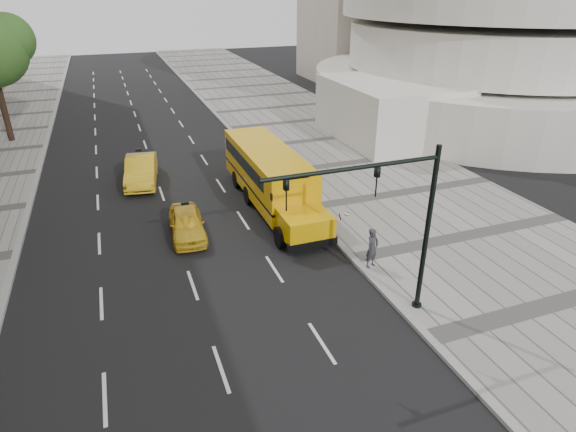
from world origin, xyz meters
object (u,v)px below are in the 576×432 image
object	(u,v)px
school_bus	(269,173)
traffic_signal	(394,217)
taxi_far	(141,170)
pedestrian	(372,248)
taxi_near	(187,223)

from	to	relation	value
school_bus	traffic_signal	distance (m)	11.39
taxi_far	pedestrian	world-z (taller)	pedestrian
pedestrian	traffic_signal	distance (m)	4.47
taxi_near	pedestrian	distance (m)	8.90
taxi_near	pedestrian	size ratio (longest dim) A/B	2.22
school_bus	traffic_signal	bearing A→B (deg)	-86.44
taxi_near	traffic_signal	xyz separation A→B (m)	(5.64, -8.78, 3.42)
traffic_signal	pedestrian	bearing A→B (deg)	69.08
school_bus	taxi_near	world-z (taller)	school_bus
school_bus	taxi_near	distance (m)	5.58
school_bus	pedestrian	size ratio (longest dim) A/B	6.52
school_bus	taxi_far	distance (m)	8.46
taxi_far	pedestrian	bearing A→B (deg)	-50.62
taxi_near	traffic_signal	world-z (taller)	traffic_signal
school_bus	traffic_signal	size ratio (longest dim) A/B	1.81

